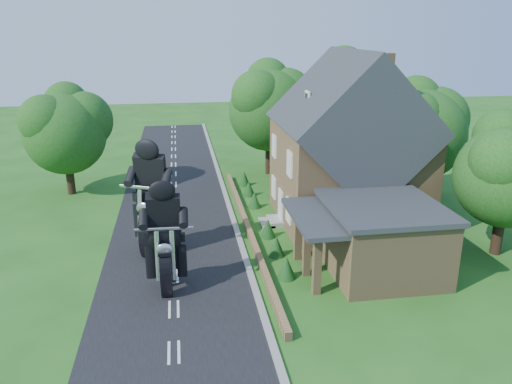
{
  "coord_description": "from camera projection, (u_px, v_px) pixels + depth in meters",
  "views": [
    {
      "loc": [
        0.56,
        -21.79,
        11.26
      ],
      "look_at": [
        4.59,
        3.8,
        2.8
      ],
      "focal_mm": 35.0,
      "sensor_mm": 36.0,
      "label": 1
    }
  ],
  "objects": [
    {
      "name": "shrub_e",
      "position": [
        249.0,
        188.0,
        35.28
      ],
      "size": [
        0.9,
        0.9,
        1.1
      ],
      "primitive_type": "cone",
      "color": "#133C15",
      "rests_on": "ground"
    },
    {
      "name": "tree_behind_left",
      "position": [
        274.0,
        103.0,
        39.38
      ],
      "size": [
        6.94,
        6.4,
        9.16
      ],
      "color": "black",
      "rests_on": "ground"
    },
    {
      "name": "shrub_b",
      "position": [
        276.0,
        246.0,
        25.89
      ],
      "size": [
        0.9,
        0.9,
        1.1
      ],
      "primitive_type": "cone",
      "color": "#133C15",
      "rests_on": "ground"
    },
    {
      "name": "shrub_a",
      "position": [
        287.0,
        268.0,
        23.55
      ],
      "size": [
        0.9,
        0.9,
        1.1
      ],
      "primitive_type": "cone",
      "color": "#133C15",
      "rests_on": "ground"
    },
    {
      "name": "tree_house_right",
      "position": [
        425.0,
        126.0,
        32.82
      ],
      "size": [
        6.51,
        6.0,
        8.4
      ],
      "color": "black",
      "rests_on": "ground"
    },
    {
      "name": "ground",
      "position": [
        174.0,
        276.0,
        23.87
      ],
      "size": [
        120.0,
        120.0,
        0.0
      ],
      "primitive_type": "plane",
      "color": "#1F5518",
      "rests_on": "ground"
    },
    {
      "name": "shrub_f",
      "position": [
        244.0,
        178.0,
        37.63
      ],
      "size": [
        0.9,
        0.9,
        1.1
      ],
      "primitive_type": "cone",
      "color": "#133C15",
      "rests_on": "ground"
    },
    {
      "name": "tree_far_road",
      "position": [
        70.0,
        127.0,
        34.6
      ],
      "size": [
        6.08,
        5.6,
        7.84
      ],
      "color": "black",
      "rests_on": "ground"
    },
    {
      "name": "road",
      "position": [
        174.0,
        276.0,
        23.87
      ],
      "size": [
        7.0,
        80.0,
        0.02
      ],
      "primitive_type": "cube",
      "color": "black",
      "rests_on": "ground"
    },
    {
      "name": "shrub_c",
      "position": [
        268.0,
        228.0,
        28.24
      ],
      "size": [
        0.9,
        0.9,
        1.1
      ],
      "primitive_type": "cone",
      "color": "#133C15",
      "rests_on": "ground"
    },
    {
      "name": "house",
      "position": [
        348.0,
        151.0,
        29.71
      ],
      "size": [
        9.54,
        8.64,
        10.24
      ],
      "color": "#94744B",
      "rests_on": "ground"
    },
    {
      "name": "motorcycle_follow",
      "position": [
        155.0,
        235.0,
        26.3
      ],
      "size": [
        1.27,
        2.0,
        1.83
      ],
      "primitive_type": null,
      "rotation": [
        0.0,
        0.0,
        2.71
      ],
      "color": "black",
      "rests_on": "ground"
    },
    {
      "name": "motorcycle_lead",
      "position": [
        167.0,
        274.0,
        22.44
      ],
      "size": [
        0.48,
        1.69,
        1.56
      ],
      "primitive_type": null,
      "rotation": [
        0.0,
        0.0,
        3.11
      ],
      "color": "black",
      "rests_on": "ground"
    },
    {
      "name": "shrub_d",
      "position": [
        254.0,
        200.0,
        32.94
      ],
      "size": [
        0.9,
        0.9,
        1.1
      ],
      "primitive_type": "cone",
      "color": "#133C15",
      "rests_on": "ground"
    },
    {
      "name": "annex",
      "position": [
        379.0,
        236.0,
        24.03
      ],
      "size": [
        7.05,
        5.94,
        3.44
      ],
      "color": "#94744B",
      "rests_on": "ground"
    },
    {
      "name": "tree_behind_house",
      "position": [
        352.0,
        97.0,
        39.2
      ],
      "size": [
        7.81,
        7.2,
        10.08
      ],
      "color": "black",
      "rests_on": "ground"
    },
    {
      "name": "kerb",
      "position": [
        249.0,
        270.0,
        24.39
      ],
      "size": [
        0.3,
        80.0,
        0.12
      ],
      "primitive_type": "cube",
      "color": "gray",
      "rests_on": "ground"
    },
    {
      "name": "garden_wall",
      "position": [
        248.0,
        228.0,
        29.14
      ],
      "size": [
        0.3,
        22.0,
        0.4
      ],
      "primitive_type": "cube",
      "color": "#94744B",
      "rests_on": "ground"
    }
  ]
}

